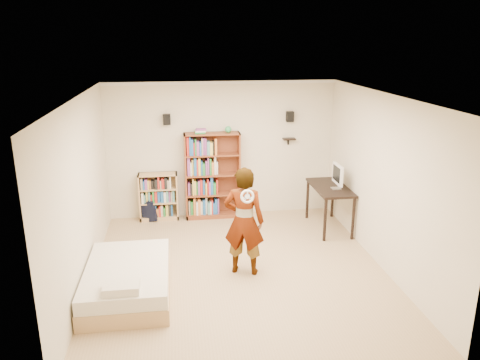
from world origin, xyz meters
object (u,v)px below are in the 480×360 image
object	(u,v)px
computer_desk	(329,207)
person	(244,221)
tall_bookshelf	(213,176)
low_bookshelf	(159,197)
daybed	(128,277)

from	to	relation	value
computer_desk	person	world-z (taller)	person
tall_bookshelf	computer_desk	distance (m)	2.35
person	computer_desk	bearing A→B (deg)	-122.39
tall_bookshelf	low_bookshelf	xyz separation A→B (m)	(-1.08, 0.02, -0.39)
tall_bookshelf	low_bookshelf	distance (m)	1.15
tall_bookshelf	person	distance (m)	2.42
daybed	person	xyz separation A→B (m)	(1.72, 0.41, 0.58)
tall_bookshelf	low_bookshelf	size ratio (longest dim) A/B	1.82
low_bookshelf	tall_bookshelf	bearing A→B (deg)	-0.89
daybed	person	bearing A→B (deg)	13.40
daybed	person	distance (m)	1.86
low_bookshelf	person	xyz separation A→B (m)	(1.35, -2.42, 0.37)
computer_desk	daybed	xyz separation A→B (m)	(-3.57, -1.92, -0.15)
daybed	person	size ratio (longest dim) A/B	1.06
tall_bookshelf	daybed	size ratio (longest dim) A/B	0.96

